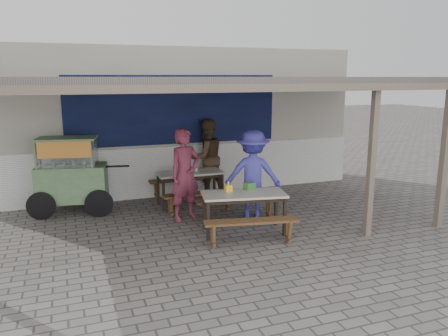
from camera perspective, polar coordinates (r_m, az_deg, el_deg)
ground at (r=8.04m, az=0.50°, el=-8.63°), size 60.00×60.00×0.00m
back_wall at (r=11.01m, az=-6.07°, el=6.09°), size 9.00×1.28×3.50m
warung_roof at (r=8.39m, az=-1.55°, el=11.17°), size 9.00×4.21×2.81m
table_left at (r=9.68m, az=-4.47°, el=-0.98°), size 1.46×0.67×0.75m
bench_left_street at (r=9.14m, az=-3.23°, el=-3.88°), size 1.55×0.30×0.45m
bench_left_wall at (r=10.39m, az=-5.50°, el=-1.98°), size 1.55×0.30×0.45m
table_right at (r=7.93m, az=2.60°, el=-3.83°), size 1.60×0.95×0.75m
bench_right_street at (r=7.43m, az=3.60°, el=-7.59°), size 1.63×0.57×0.45m
bench_right_wall at (r=8.62m, az=1.69°, el=-4.82°), size 1.63×0.57×0.45m
vendor_cart at (r=9.56m, az=-19.38°, el=-0.56°), size 2.06×1.05×1.60m
patron_street_side at (r=8.66m, az=-5.10°, el=-0.84°), size 0.77×0.63×1.83m
patron_wall_side at (r=10.46m, az=-2.31°, el=1.38°), size 1.01×0.86×1.83m
patron_right_table at (r=8.78m, az=3.77°, el=-0.82°), size 1.32×1.06×1.79m
tissue_box at (r=8.03m, az=0.57°, el=-2.59°), size 0.12×0.12×0.12m
donation_box at (r=8.15m, az=3.35°, el=-2.35°), size 0.24×0.20×0.13m
condiment_jar at (r=9.75m, az=-3.68°, el=-0.14°), size 0.07×0.07×0.08m
condiment_bowl at (r=9.70m, az=-5.30°, el=-0.34°), size 0.22×0.22×0.05m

